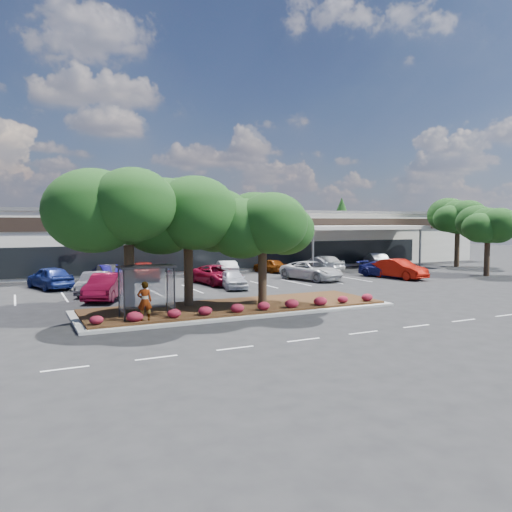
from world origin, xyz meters
name	(u,v)px	position (x,y,z in m)	size (l,w,h in m)	color
ground	(303,319)	(0.00, 0.00, 0.00)	(160.00, 160.00, 0.00)	black
retail_store	(147,238)	(0.06, 33.91, 3.15)	(80.40, 25.20, 6.25)	white
landscape_island	(237,307)	(-2.00, 4.00, 0.12)	(18.00, 6.00, 0.26)	#9FA09A
lane_markings	(224,293)	(-0.14, 10.42, 0.01)	(33.12, 20.06, 0.01)	silver
shrub_row	(253,306)	(-2.00, 1.90, 0.51)	(17.00, 0.80, 0.50)	maroon
bus_shelter	(146,276)	(-7.50, 2.95, 2.31)	(2.75, 1.55, 2.59)	black
island_tree_west	(129,238)	(-8.00, 4.50, 4.21)	(7.20, 7.20, 7.89)	#14360E
island_tree_mid	(188,242)	(-4.50, 5.20, 3.92)	(6.60, 6.60, 7.32)	#14360E
island_tree_east	(262,248)	(-0.50, 3.70, 3.51)	(5.80, 5.80, 6.50)	#14360E
tree_east_near	(487,241)	(26.00, 10.00, 3.25)	(5.60, 5.60, 6.51)	#14360E
tree_east_far	(457,233)	(31.00, 18.00, 3.81)	(6.40, 6.40, 7.62)	#14360E
conifer_north_east	(341,225)	(34.00, 44.00, 4.50)	(3.96, 3.96, 9.00)	#14360E
person_waiting	(145,301)	(-7.83, 1.88, 1.22)	(0.70, 0.46, 1.92)	#594C47
light_pole	(129,235)	(-4.70, 20.38, 3.90)	(1.43, 0.50, 8.86)	#9FA09A
car_1	(106,286)	(-8.15, 11.25, 0.83)	(1.77, 5.07, 1.67)	#A00D30
car_2	(95,283)	(-8.47, 13.91, 0.77)	(1.64, 4.70, 1.55)	#4C4C53
car_3	(233,279)	(1.34, 12.35, 0.71)	(1.68, 4.17, 1.42)	silver
car_4	(217,275)	(1.20, 15.25, 0.77)	(2.55, 5.52, 1.53)	maroon
car_6	(312,271)	(9.65, 14.39, 0.81)	(2.70, 5.85, 1.63)	silver
car_7	(384,269)	(16.93, 13.54, 0.70)	(1.97, 4.84, 1.41)	navy
car_8	(399,269)	(17.21, 11.94, 0.86)	(1.82, 5.21, 1.72)	#950E04
car_9	(50,277)	(-11.08, 18.33, 0.85)	(2.02, 5.02, 1.71)	navy
car_10	(108,272)	(-6.33, 21.53, 0.72)	(1.52, 4.36, 1.44)	black
car_11	(107,273)	(-6.43, 21.45, 0.71)	(1.51, 4.33, 1.43)	#120D54
car_12	(143,271)	(-3.32, 21.27, 0.76)	(2.52, 5.46, 1.52)	maroon
car_13	(226,268)	(4.10, 20.28, 0.73)	(1.55, 4.44, 1.46)	silver
car_14	(270,266)	(9.44, 21.77, 0.68)	(1.60, 3.98, 1.36)	#7C3409
car_15	(319,264)	(14.78, 21.18, 0.71)	(1.49, 4.28, 1.41)	silver
car_16	(323,263)	(15.01, 20.75, 0.84)	(1.98, 4.93, 1.68)	white
car_17	(376,260)	(22.47, 21.43, 0.79)	(1.66, 4.77, 1.57)	#ABADB7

